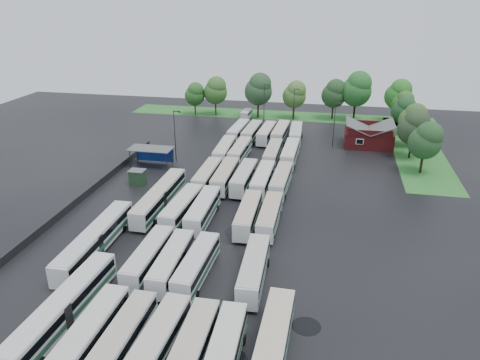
# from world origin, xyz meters

# --- Properties ---
(ground) EXTENTS (160.00, 160.00, 0.00)m
(ground) POSITION_xyz_m (0.00, 0.00, 0.00)
(ground) COLOR black
(ground) RESTS_ON ground
(brick_building) EXTENTS (10.07, 8.60, 5.39)m
(brick_building) POSITION_xyz_m (24.00, 42.77, 1.87)
(brick_building) COLOR maroon
(brick_building) RESTS_ON ground
(wash_shed) EXTENTS (8.20, 4.20, 3.58)m
(wash_shed) POSITION_xyz_m (-17.20, 22.02, 2.99)
(wash_shed) COLOR #2D2D30
(wash_shed) RESTS_ON ground
(utility_hut) EXTENTS (2.70, 2.20, 2.62)m
(utility_hut) POSITION_xyz_m (-16.20, 12.60, 1.32)
(utility_hut) COLOR #1C381F
(utility_hut) RESTS_ON ground
(grass_strip_north) EXTENTS (80.00, 10.00, 0.01)m
(grass_strip_north) POSITION_xyz_m (2.00, 64.80, 0.01)
(grass_strip_north) COLOR #286F28
(grass_strip_north) RESTS_ON ground
(grass_strip_east) EXTENTS (10.00, 50.00, 0.01)m
(grass_strip_east) POSITION_xyz_m (34.00, 42.80, 0.01)
(grass_strip_east) COLOR #286F28
(grass_strip_east) RESTS_ON ground
(west_fence) EXTENTS (0.10, 50.00, 1.20)m
(west_fence) POSITION_xyz_m (-22.20, 8.00, 0.60)
(west_fence) COLOR #2D2D30
(west_fence) RESTS_ON ground
(bus_r0c0) EXTENTS (2.64, 11.93, 3.32)m
(bus_r0c0) POSITION_xyz_m (-4.46, -26.05, 1.82)
(bus_r0c0) COLOR silver
(bus_r0c0) RESTS_ON ground
(bus_r0c1) EXTENTS (2.59, 11.49, 3.19)m
(bus_r0c1) POSITION_xyz_m (-1.33, -26.03, 1.75)
(bus_r0c1) COLOR silver
(bus_r0c1) RESTS_ON ground
(bus_r0c2) EXTENTS (3.00, 12.00, 3.32)m
(bus_r0c2) POSITION_xyz_m (2.06, -26.22, 1.82)
(bus_r0c2) COLOR silver
(bus_r0c2) RESTS_ON ground
(bus_r0c3) EXTENTS (2.58, 11.81, 3.28)m
(bus_r0c3) POSITION_xyz_m (5.33, -26.32, 1.81)
(bus_r0c3) COLOR silver
(bus_r0c3) RESTS_ON ground
(bus_r0c4) EXTENTS (2.85, 11.69, 3.23)m
(bus_r0c4) POSITION_xyz_m (8.26, -26.14, 1.78)
(bus_r0c4) COLOR silver
(bus_r0c4) RESTS_ON ground
(bus_r1c0) EXTENTS (2.51, 11.50, 3.20)m
(bus_r1c0) POSITION_xyz_m (-4.25, -12.26, 1.76)
(bus_r1c0) COLOR silver
(bus_r1c0) RESTS_ON ground
(bus_r1c1) EXTENTS (2.69, 11.54, 3.20)m
(bus_r1c1) POSITION_xyz_m (-1.18, -12.72, 1.76)
(bus_r1c1) COLOR silver
(bus_r1c1) RESTS_ON ground
(bus_r1c2) EXTENTS (2.78, 11.48, 3.18)m
(bus_r1c2) POSITION_xyz_m (1.86, -12.73, 1.75)
(bus_r1c2) COLOR silver
(bus_r1c2) RESTS_ON ground
(bus_r1c4) EXTENTS (2.94, 11.84, 3.27)m
(bus_r1c4) POSITION_xyz_m (8.54, -12.31, 1.80)
(bus_r1c4) COLOR silver
(bus_r1c4) RESTS_ON ground
(bus_r2c0) EXTENTS (3.13, 12.10, 3.34)m
(bus_r2c0) POSITION_xyz_m (-4.50, 1.40, 1.84)
(bus_r2c0) COLOR silver
(bus_r2c0) RESTS_ON ground
(bus_r2c1) EXTENTS (2.66, 11.90, 3.30)m
(bus_r2c1) POSITION_xyz_m (-1.29, 1.29, 1.82)
(bus_r2c1) COLOR silver
(bus_r2c1) RESTS_ON ground
(bus_r2c3) EXTENTS (2.74, 11.65, 3.23)m
(bus_r2c3) POSITION_xyz_m (5.33, 1.29, 1.77)
(bus_r2c3) COLOR silver
(bus_r2c3) RESTS_ON ground
(bus_r2c4) EXTENTS (2.50, 11.42, 3.18)m
(bus_r2c4) POSITION_xyz_m (8.41, 1.53, 1.75)
(bus_r2c4) COLOR silver
(bus_r2c4) RESTS_ON ground
(bus_r3c0) EXTENTS (2.48, 11.60, 3.23)m
(bus_r3c0) POSITION_xyz_m (-4.25, 14.59, 1.78)
(bus_r3c0) COLOR silver
(bus_r3c0) RESTS_ON ground
(bus_r3c1) EXTENTS (2.65, 12.02, 3.34)m
(bus_r3c1) POSITION_xyz_m (-1.15, 14.81, 1.84)
(bus_r3c1) COLOR silver
(bus_r3c1) RESTS_ON ground
(bus_r3c2) EXTENTS (2.72, 11.86, 3.29)m
(bus_r3c2) POSITION_xyz_m (2.11, 14.84, 1.81)
(bus_r3c2) COLOR silver
(bus_r3c2) RESTS_ON ground
(bus_r3c3) EXTENTS (2.59, 11.88, 3.30)m
(bus_r3c3) POSITION_xyz_m (5.37, 14.49, 1.82)
(bus_r3c3) COLOR silver
(bus_r3c3) RESTS_ON ground
(bus_r3c4) EXTENTS (2.73, 11.62, 3.22)m
(bus_r3c4) POSITION_xyz_m (8.42, 14.88, 1.77)
(bus_r3c4) COLOR silver
(bus_r3c4) RESTS_ON ground
(bus_r4c0) EXTENTS (2.87, 11.92, 3.30)m
(bus_r4c0) POSITION_xyz_m (-4.39, 28.12, 1.81)
(bus_r4c0) COLOR silver
(bus_r4c0) RESTS_ON ground
(bus_r4c1) EXTENTS (2.70, 11.55, 3.20)m
(bus_r4c1) POSITION_xyz_m (-1.33, 28.34, 1.76)
(bus_r4c1) COLOR silver
(bus_r4c1) RESTS_ON ground
(bus_r4c3) EXTENTS (2.51, 11.59, 3.22)m
(bus_r4c3) POSITION_xyz_m (5.21, 28.16, 1.77)
(bus_r4c3) COLOR silver
(bus_r4c3) RESTS_ON ground
(bus_r4c4) EXTENTS (2.69, 12.05, 3.35)m
(bus_r4c4) POSITION_xyz_m (8.55, 28.67, 1.84)
(bus_r4c4) COLOR silver
(bus_r4c4) RESTS_ON ground
(bus_r5c0) EXTENTS (3.04, 11.66, 3.22)m
(bus_r5c0) POSITION_xyz_m (-4.44, 42.04, 1.77)
(bus_r5c0) COLOR silver
(bus_r5c0) RESTS_ON ground
(bus_r5c1) EXTENTS (2.95, 11.67, 3.22)m
(bus_r5c1) POSITION_xyz_m (-1.34, 41.82, 1.77)
(bus_r5c1) COLOR silver
(bus_r5c1) RESTS_ON ground
(bus_r5c2) EXTENTS (2.96, 11.55, 3.19)m
(bus_r5c2) POSITION_xyz_m (1.97, 41.78, 1.75)
(bus_r5c2) COLOR silver
(bus_r5c2) RESTS_ON ground
(bus_r5c3) EXTENTS (2.98, 12.09, 3.34)m
(bus_r5c3) POSITION_xyz_m (5.04, 42.31, 1.84)
(bus_r5c3) COLOR silver
(bus_r5c3) RESTS_ON ground
(bus_r5c4) EXTENTS (2.98, 11.76, 3.25)m
(bus_r5c4) POSITION_xyz_m (8.41, 42.29, 1.79)
(bus_r5c4) COLOR silver
(bus_r5c4) RESTS_ON ground
(artic_bus_west_a) EXTENTS (3.13, 17.68, 3.27)m
(artic_bus_west_a) POSITION_xyz_m (-8.97, -23.19, 1.81)
(artic_bus_west_a) COLOR silver
(artic_bus_west_a) RESTS_ON ground
(artic_bus_west_b) EXTENTS (2.66, 17.75, 3.29)m
(artic_bus_west_b) POSITION_xyz_m (-9.09, 4.47, 1.82)
(artic_bus_west_b) COLOR silver
(artic_bus_west_b) RESTS_ON ground
(artic_bus_west_c) EXTENTS (2.77, 17.94, 3.32)m
(artic_bus_west_c) POSITION_xyz_m (-12.41, -9.78, 1.84)
(artic_bus_west_c) COLOR silver
(artic_bus_west_c) RESTS_ON ground
(minibus) EXTENTS (2.28, 5.42, 2.32)m
(minibus) POSITION_xyz_m (-5.86, 59.07, 1.29)
(minibus) COLOR silver
(minibus) RESTS_ON ground
(tree_north_0) EXTENTS (5.29, 5.29, 8.76)m
(tree_north_0) POSITION_xyz_m (-20.08, 60.98, 5.64)
(tree_north_0) COLOR #3B2719
(tree_north_0) RESTS_ON ground
(tree_north_1) EXTENTS (6.25, 6.25, 10.35)m
(tree_north_1) POSITION_xyz_m (-14.64, 61.95, 6.66)
(tree_north_1) COLOR #392514
(tree_north_1) RESTS_ON ground
(tree_north_2) EXTENTS (7.12, 7.12, 11.79)m
(tree_north_2) POSITION_xyz_m (-3.00, 61.14, 7.59)
(tree_north_2) COLOR #311C12
(tree_north_2) RESTS_ON ground
(tree_north_3) EXTENTS (6.04, 6.04, 10.01)m
(tree_north_3) POSITION_xyz_m (6.21, 62.04, 6.43)
(tree_north_3) COLOR #331C10
(tree_north_3) RESTS_ON ground
(tree_north_4) EXTENTS (6.28, 6.28, 10.40)m
(tree_north_4) POSITION_xyz_m (16.10, 63.92, 6.69)
(tree_north_4) COLOR black
(tree_north_4) RESTS_ON ground
(tree_north_5) EXTENTS (7.63, 7.63, 12.64)m
(tree_north_5) POSITION_xyz_m (21.63, 63.79, 8.13)
(tree_north_5) COLOR black
(tree_north_5) RESTS_ON ground
(tree_north_6) EXTENTS (6.61, 6.61, 10.94)m
(tree_north_6) POSITION_xyz_m (31.89, 64.35, 7.04)
(tree_north_6) COLOR #312110
(tree_north_6) RESTS_ON ground
(tree_east_0) EXTENTS (5.91, 5.91, 9.79)m
(tree_east_0) POSITION_xyz_m (32.86, 27.98, 6.30)
(tree_east_0) COLOR black
(tree_east_0) RESTS_ON ground
(tree_east_1) EXTENTS (6.11, 6.11, 10.12)m
(tree_east_1) POSITION_xyz_m (31.88, 36.09, 6.51)
(tree_east_1) COLOR black
(tree_east_1) RESTS_ON ground
(tree_east_2) EXTENTS (5.73, 5.73, 9.48)m
(tree_east_2) POSITION_xyz_m (32.80, 44.01, 6.10)
(tree_east_2) COLOR #312115
(tree_east_2) RESTS_ON ground
(tree_east_3) EXTENTS (5.38, 5.38, 8.92)m
(tree_east_3) POSITION_xyz_m (31.99, 53.11, 5.73)
(tree_east_3) COLOR #392A1C
(tree_east_3) RESTS_ON ground
(tree_east_4) EXTENTS (5.30, 5.27, 8.73)m
(tree_east_4) POSITION_xyz_m (32.69, 60.81, 5.61)
(tree_east_4) COLOR #2F2214
(tree_east_4) RESTS_ON ground
(lamp_post_ne) EXTENTS (1.48, 0.29, 9.59)m
(lamp_post_ne) POSITION_xyz_m (16.64, 40.40, 5.57)
(lamp_post_ne) COLOR #2D2D30
(lamp_post_ne) RESTS_ON ground
(lamp_post_nw) EXTENTS (1.55, 0.30, 10.06)m
(lamp_post_nw) POSITION_xyz_m (-13.46, 25.44, 5.84)
(lamp_post_nw) COLOR #2D2D30
(lamp_post_nw) RESTS_ON ground
(lamp_post_back_w) EXTENTS (1.56, 0.30, 10.16)m
(lamp_post_back_w) POSITION_xyz_m (-0.45, 54.46, 5.90)
(lamp_post_back_w) COLOR #2D2D30
(lamp_post_back_w) RESTS_ON ground
(lamp_post_back_e) EXTENTS (1.45, 0.28, 9.39)m
(lamp_post_back_e) POSITION_xyz_m (6.80, 54.34, 5.45)
(lamp_post_back_e) COLOR #2D2D30
(lamp_post_back_e) RESTS_ON ground
(puddle_0) EXTENTS (4.38, 4.38, 0.01)m
(puddle_0) POSITION_xyz_m (-0.91, -18.36, 0.00)
(puddle_0) COLOR black
(puddle_0) RESTS_ON ground
(puddle_2) EXTENTS (5.53, 5.53, 0.01)m
(puddle_2) POSITION_xyz_m (-7.74, 0.83, 0.00)
(puddle_2) COLOR black
(puddle_2) RESTS_ON ground
(puddle_3) EXTENTS (5.12, 5.12, 0.01)m
(puddle_3) POSITION_xyz_m (5.04, -0.82, 0.00)
(puddle_3) COLOR black
(puddle_3) RESTS_ON ground
(puddle_4) EXTENTS (2.98, 2.98, 0.01)m
(puddle_4) POSITION_xyz_m (15.06, -18.75, 0.00)
(puddle_4) COLOR black
(puddle_4) RESTS_ON ground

